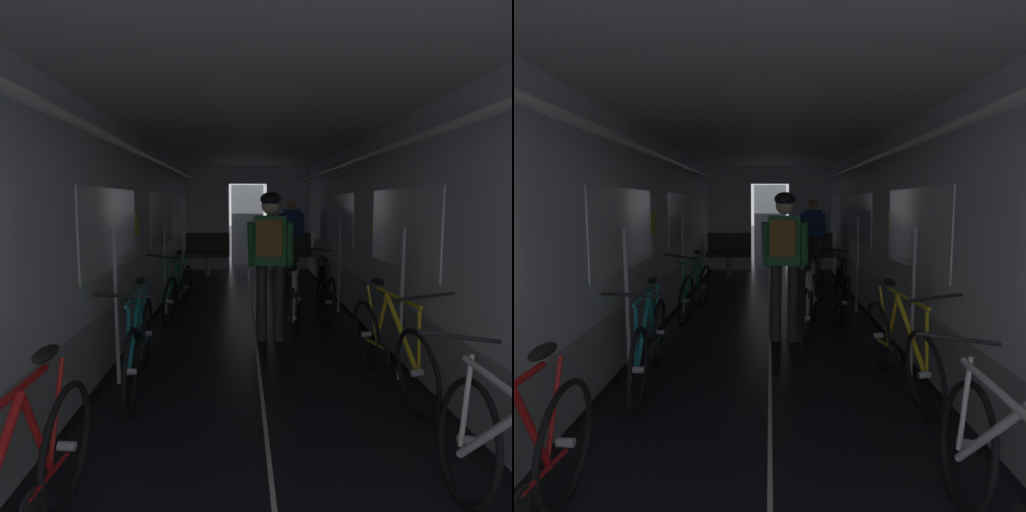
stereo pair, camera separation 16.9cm
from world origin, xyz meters
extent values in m
cube|color=black|center=(-1.41, 3.25, 0.00)|extent=(0.08, 11.50, 0.01)
cube|color=black|center=(1.41, 3.25, 0.00)|extent=(0.08, 11.50, 0.01)
cube|color=beige|center=(0.00, 3.25, 0.00)|extent=(0.03, 11.27, 0.00)
cube|color=#9EA0A5|center=(-1.51, 3.25, 0.30)|extent=(0.12, 11.50, 0.60)
cube|color=silver|center=(-1.51, 3.25, 1.53)|extent=(0.12, 11.50, 1.85)
cube|color=white|center=(-1.45, 2.67, 1.35)|extent=(0.02, 1.90, 0.80)
cube|color=white|center=(-1.45, 5.55, 1.35)|extent=(0.02, 1.90, 0.80)
cube|color=white|center=(-1.45, 8.42, 1.35)|extent=(0.02, 1.90, 0.80)
cube|color=yellow|center=(-1.45, 3.77, 1.35)|extent=(0.01, 0.20, 0.28)
cylinder|color=white|center=(-1.17, 3.25, 2.10)|extent=(0.07, 11.04, 0.07)
cylinder|color=#B7BABF|center=(-1.27, 2.10, 0.70)|extent=(0.04, 0.04, 1.40)
cylinder|color=#B7BABF|center=(-1.27, 4.70, 0.70)|extent=(0.04, 0.04, 1.40)
cube|color=#9EA0A5|center=(1.51, 3.25, 0.30)|extent=(0.12, 11.50, 0.60)
cube|color=silver|center=(1.51, 3.25, 1.53)|extent=(0.12, 11.50, 1.85)
cube|color=white|center=(1.45, 2.67, 1.35)|extent=(0.02, 1.90, 0.80)
cube|color=white|center=(1.45, 5.55, 1.35)|extent=(0.02, 1.90, 0.80)
cube|color=white|center=(1.45, 8.42, 1.35)|extent=(0.02, 1.90, 0.80)
cube|color=yellow|center=(1.45, 3.60, 1.35)|extent=(0.01, 0.20, 0.28)
cylinder|color=white|center=(1.17, 3.25, 2.10)|extent=(0.07, 11.04, 0.07)
cylinder|color=#B7BABF|center=(1.27, 2.10, 0.70)|extent=(0.04, 0.04, 1.40)
cylinder|color=#B7BABF|center=(1.27, 4.70, 0.70)|extent=(0.04, 0.04, 1.40)
cube|color=silver|center=(-0.95, 9.06, 1.23)|extent=(1.00, 0.12, 2.45)
cube|color=silver|center=(0.95, 9.06, 1.23)|extent=(1.00, 0.12, 2.45)
cube|color=silver|center=(0.00, 9.06, 2.25)|extent=(0.90, 0.12, 0.40)
cube|color=#4C4F54|center=(0.00, 9.76, 1.03)|extent=(0.81, 0.04, 2.05)
cube|color=white|center=(0.00, 3.25, 2.51)|extent=(3.14, 11.62, 0.12)
cylinder|color=gray|center=(-0.90, 8.00, 0.22)|extent=(0.12, 0.12, 0.44)
cube|color=#47423D|center=(-0.90, 8.00, 0.49)|extent=(0.96, 0.44, 0.10)
cube|color=#47423D|center=(-0.90, 8.19, 0.74)|extent=(0.96, 0.08, 0.40)
torus|color=gray|center=(-1.33, 8.22, 0.94)|extent=(0.14, 0.14, 0.02)
cylinder|color=gray|center=(0.90, 8.00, 0.22)|extent=(0.12, 0.12, 0.44)
cube|color=#47423D|center=(0.90, 8.00, 0.49)|extent=(0.96, 0.44, 0.10)
cube|color=#47423D|center=(0.90, 8.19, 0.74)|extent=(0.96, 0.08, 0.40)
torus|color=gray|center=(0.47, 8.22, 0.94)|extent=(0.14, 0.14, 0.02)
torus|color=black|center=(1.05, 0.43, 0.33)|extent=(0.14, 0.67, 0.67)
cylinder|color=#B2B2B7|center=(1.05, 0.43, 0.33)|extent=(0.10, 0.05, 0.06)
cylinder|color=silver|center=(1.01, 0.11, 0.55)|extent=(0.09, 0.54, 0.56)
cylinder|color=silver|center=(0.97, -0.04, 0.81)|extent=(0.07, 0.82, 0.04)
cylinder|color=silver|center=(1.02, 0.40, 0.57)|extent=(0.09, 0.09, 0.49)
cylinder|color=black|center=(0.97, 0.42, 0.91)|extent=(0.44, 0.04, 0.08)
torus|color=black|center=(-1.01, 5.00, 0.33)|extent=(0.17, 0.68, 0.67)
cylinder|color=#B2B2B7|center=(-1.01, 5.00, 0.33)|extent=(0.10, 0.06, 0.06)
torus|color=black|center=(-1.10, 3.99, 0.33)|extent=(0.17, 0.68, 0.67)
cylinder|color=#B2B2B7|center=(-1.10, 3.99, 0.33)|extent=(0.10, 0.06, 0.06)
cylinder|color=#1E8438|center=(-1.10, 4.30, 0.55)|extent=(0.15, 0.54, 0.56)
cylinder|color=#1E8438|center=(-1.06, 4.71, 0.55)|extent=(0.07, 0.35, 0.55)
cylinder|color=#1E8438|center=(-1.12, 4.46, 0.81)|extent=(0.11, 0.82, 0.04)
cylinder|color=#1E8438|center=(-1.05, 4.94, 0.57)|extent=(0.09, 0.16, 0.49)
cylinder|color=#1E8438|center=(-1.03, 4.78, 0.31)|extent=(0.06, 0.45, 0.07)
cylinder|color=#1E8438|center=(-1.13, 4.02, 0.57)|extent=(0.08, 0.09, 0.49)
cylinder|color=black|center=(-1.05, 4.56, 0.29)|extent=(0.05, 0.17, 0.17)
ellipsoid|color=black|center=(-1.08, 4.89, 0.87)|extent=(0.12, 0.25, 0.07)
cylinder|color=black|center=(-1.17, 4.00, 0.91)|extent=(0.44, 0.06, 0.07)
torus|color=black|center=(0.97, 3.86, 0.33)|extent=(0.14, 0.67, 0.67)
cylinder|color=#B2B2B7|center=(0.97, 3.86, 0.33)|extent=(0.10, 0.06, 0.06)
torus|color=black|center=(1.02, 4.88, 0.33)|extent=(0.14, 0.67, 0.67)
cylinder|color=#B2B2B7|center=(1.02, 4.88, 0.33)|extent=(0.10, 0.06, 0.06)
cylinder|color=black|center=(0.98, 4.56, 0.55)|extent=(0.07, 0.54, 0.56)
cylinder|color=black|center=(0.96, 4.15, 0.55)|extent=(0.11, 0.34, 0.55)
cylinder|color=black|center=(0.95, 4.41, 0.82)|extent=(0.08, 0.82, 0.04)
cylinder|color=black|center=(0.95, 3.93, 0.57)|extent=(0.07, 0.17, 0.49)
cylinder|color=black|center=(0.98, 4.08, 0.31)|extent=(0.06, 0.45, 0.07)
cylinder|color=black|center=(1.00, 4.85, 0.57)|extent=(0.08, 0.09, 0.49)
cylinder|color=black|center=(1.00, 4.31, 0.29)|extent=(0.04, 0.17, 0.17)
ellipsoid|color=black|center=(0.92, 3.98, 0.88)|extent=(0.11, 0.24, 0.07)
cylinder|color=black|center=(0.96, 4.87, 0.91)|extent=(0.44, 0.05, 0.07)
torus|color=black|center=(1.05, 2.42, 0.33)|extent=(0.16, 0.68, 0.67)
cylinder|color=#B2B2B7|center=(1.05, 2.42, 0.33)|extent=(0.10, 0.06, 0.06)
torus|color=black|center=(1.15, 1.40, 0.33)|extent=(0.16, 0.68, 0.67)
cylinder|color=#B2B2B7|center=(1.15, 1.40, 0.33)|extent=(0.10, 0.06, 0.06)
cylinder|color=yellow|center=(1.14, 1.72, 0.55)|extent=(0.14, 0.54, 0.56)
cylinder|color=yellow|center=(1.10, 2.12, 0.55)|extent=(0.06, 0.35, 0.55)
cylinder|color=yellow|center=(1.15, 1.87, 0.82)|extent=(0.12, 0.82, 0.04)
cylinder|color=yellow|center=(1.08, 2.35, 0.58)|extent=(0.08, 0.16, 0.49)
cylinder|color=yellow|center=(1.07, 2.19, 0.31)|extent=(0.07, 0.45, 0.07)
cylinder|color=yellow|center=(1.17, 1.43, 0.58)|extent=(0.07, 0.09, 0.49)
cylinder|color=black|center=(1.09, 1.97, 0.29)|extent=(0.04, 0.17, 0.17)
ellipsoid|color=black|center=(1.11, 2.30, 0.88)|extent=(0.12, 0.25, 0.07)
cylinder|color=black|center=(1.21, 1.42, 0.92)|extent=(0.44, 0.07, 0.06)
torus|color=black|center=(-1.09, 0.44, 0.33)|extent=(0.08, 0.67, 0.67)
cylinder|color=#B2B2B7|center=(-1.09, 0.44, 0.33)|extent=(0.09, 0.05, 0.05)
cylinder|color=red|center=(-1.11, 0.14, 0.55)|extent=(0.07, 0.34, 0.55)
cylinder|color=red|center=(-1.11, 0.37, 0.58)|extent=(0.05, 0.16, 0.49)
cylinder|color=red|center=(-1.09, 0.21, 0.31)|extent=(0.03, 0.45, 0.07)
cylinder|color=black|center=(-1.09, -0.01, 0.29)|extent=(0.02, 0.17, 0.17)
ellipsoid|color=black|center=(-1.13, 0.32, 0.88)|extent=(0.09, 0.24, 0.06)
torus|color=black|center=(-1.10, 2.52, 0.33)|extent=(0.13, 0.67, 0.67)
cylinder|color=#B2B2B7|center=(-1.10, 2.52, 0.33)|extent=(0.10, 0.06, 0.06)
torus|color=black|center=(-1.02, 1.50, 0.33)|extent=(0.13, 0.67, 0.67)
cylinder|color=#B2B2B7|center=(-1.02, 1.50, 0.33)|extent=(0.10, 0.06, 0.06)
cylinder|color=teal|center=(-1.05, 1.82, 0.55)|extent=(0.05, 0.54, 0.56)
cylinder|color=teal|center=(-1.09, 2.22, 0.55)|extent=(0.09, 0.34, 0.55)
cylinder|color=teal|center=(-1.08, 1.97, 0.82)|extent=(0.10, 0.82, 0.04)
cylinder|color=teal|center=(-1.11, 2.45, 0.58)|extent=(0.04, 0.17, 0.49)
cylinder|color=teal|center=(-1.08, 2.30, 0.31)|extent=(0.06, 0.45, 0.07)
cylinder|color=teal|center=(-1.03, 1.53, 0.58)|extent=(0.06, 0.09, 0.49)
cylinder|color=black|center=(-1.06, 2.07, 0.29)|extent=(0.04, 0.17, 0.17)
ellipsoid|color=black|center=(-1.12, 2.40, 0.88)|extent=(0.11, 0.25, 0.07)
cylinder|color=black|center=(-1.05, 1.51, 0.92)|extent=(0.44, 0.06, 0.05)
cylinder|color=#2D2D33|center=(0.07, 3.34, 0.45)|extent=(0.13, 0.13, 0.90)
cylinder|color=#2D2D33|center=(0.27, 3.31, 0.45)|extent=(0.13, 0.13, 0.90)
cube|color=#337F47|center=(0.17, 3.33, 1.18)|extent=(0.38, 0.26, 0.56)
cylinder|color=#337F47|center=(-0.05, 3.37, 1.13)|extent=(0.11, 0.21, 0.53)
cylinder|color=#337F47|center=(0.39, 3.32, 1.13)|extent=(0.11, 0.21, 0.53)
sphere|color=beige|center=(0.17, 3.33, 1.58)|extent=(0.21, 0.21, 0.21)
ellipsoid|color=black|center=(0.17, 3.33, 1.65)|extent=(0.27, 0.31, 0.16)
cube|color=olive|center=(0.15, 3.16, 1.22)|extent=(0.30, 0.19, 0.40)
torus|color=black|center=(0.40, 3.07, 0.33)|extent=(0.16, 0.67, 0.67)
cylinder|color=#B2B2B7|center=(0.40, 3.07, 0.33)|extent=(0.10, 0.07, 0.05)
torus|color=black|center=(0.58, 4.08, 0.33)|extent=(0.16, 0.67, 0.67)
cylinder|color=#B2B2B7|center=(0.58, 4.08, 0.33)|extent=(0.10, 0.07, 0.05)
cylinder|color=#ADAFB5|center=(0.53, 3.77, 0.55)|extent=(0.14, 0.54, 0.56)
cylinder|color=#ADAFB5|center=(0.45, 3.36, 0.55)|extent=(0.09, 0.34, 0.55)
cylinder|color=#ADAFB5|center=(0.50, 3.61, 0.82)|extent=(0.18, 0.81, 0.03)
cylinder|color=#ADAFB5|center=(0.41, 3.14, 0.58)|extent=(0.05, 0.16, 0.49)
cylinder|color=#ADAFB5|center=(0.44, 3.30, 0.31)|extent=(0.10, 0.45, 0.07)
cylinder|color=#ADAFB5|center=(0.58, 4.05, 0.58)|extent=(0.04, 0.09, 0.49)
cylinder|color=black|center=(0.48, 3.52, 0.29)|extent=(0.04, 0.17, 0.17)
ellipsoid|color=black|center=(0.42, 3.19, 0.88)|extent=(0.13, 0.25, 0.06)
cylinder|color=black|center=(0.58, 4.07, 0.92)|extent=(0.44, 0.10, 0.03)
cylinder|color=brown|center=(1.00, 7.70, 0.45)|extent=(0.13, 0.13, 0.90)
cylinder|color=brown|center=(0.80, 7.70, 0.45)|extent=(0.13, 0.13, 0.90)
cube|color=#2D4C99|center=(0.90, 7.70, 1.18)|extent=(0.36, 0.22, 0.56)
cylinder|color=#2D4C99|center=(1.12, 7.68, 1.13)|extent=(0.09, 0.20, 0.53)
cylinder|color=#2D4C99|center=(0.68, 7.68, 1.13)|extent=(0.09, 0.20, 0.53)
sphere|color=tan|center=(0.90, 7.70, 1.58)|extent=(0.21, 0.21, 0.21)
camera|label=1|loc=(-0.17, -1.86, 1.61)|focal=31.98mm
camera|label=2|loc=(0.00, -1.87, 1.61)|focal=31.98mm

